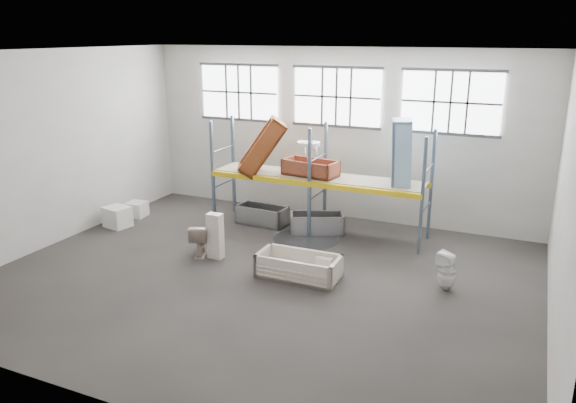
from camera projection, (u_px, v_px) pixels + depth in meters
The scene contains 34 objects.
floor at pixel (261, 279), 12.82m from camera, with size 12.00×10.00×0.10m, color #433E3A.
ceiling at pixel (258, 49), 11.34m from camera, with size 12.00×10.00×0.10m, color silver.
wall_back at pixel (337, 134), 16.49m from camera, with size 12.00×0.10×5.00m, color #AEAAA2.
wall_front at pixel (93, 251), 7.67m from camera, with size 12.00×0.10×5.00m, color #ACA8A0.
wall_left at pixel (51, 149), 14.44m from camera, with size 0.10×10.00×5.00m, color #B7B3AA.
wall_right at pixel (570, 205), 9.72m from camera, with size 0.10×10.00×5.00m, color #B2AEA4.
window_left at pixel (239, 92), 17.33m from camera, with size 2.60×0.04×1.60m, color white.
window_mid at pixel (337, 97), 16.08m from camera, with size 2.60×0.04×1.60m, color white.
window_right at pixel (451, 102), 14.83m from camera, with size 2.60×0.04×1.60m, color white.
rack_upright_la at pixel (213, 173), 16.07m from camera, with size 0.08×0.08×3.00m, color slate.
rack_upright_lb at pixel (233, 164), 17.12m from camera, with size 0.08×0.08×3.00m, color slate.
rack_upright_ma at pixel (309, 184), 14.90m from camera, with size 0.08×0.08×3.00m, color slate.
rack_upright_mb at pixel (325, 174), 15.95m from camera, with size 0.08×0.08×3.00m, color slate.
rack_upright_ra at pixel (422, 197), 13.73m from camera, with size 0.08×0.08×3.00m, color slate.
rack_upright_rb at pixel (431, 185), 14.78m from camera, with size 0.08×0.08×3.00m, color slate.
rack_beam_front at pixel (309, 184), 14.90m from camera, with size 6.00×0.10×0.14m, color yellow.
rack_beam_back at pixel (325, 174), 15.95m from camera, with size 6.00×0.10×0.14m, color yellow.
shelf_deck at pixel (318, 176), 15.40m from camera, with size 5.90×1.10×0.03m, color gray.
wet_patch at pixel (306, 239), 15.16m from camera, with size 1.80×1.80×0.00m, color black.
bathtub_beige at pixel (299, 266), 12.71m from camera, with size 1.87×0.88×0.55m, color beige, non-canonical shape.
cistern_spare at pixel (325, 265), 12.77m from camera, with size 0.38×0.18×0.37m, color beige.
sink_in_tub at pixel (282, 264), 13.15m from camera, with size 0.46×0.46×0.16m, color beige.
toilet_beige at pixel (200, 239), 14.01m from camera, with size 0.46×0.80×0.82m, color #C4AFA1.
cistern_tall at pixel (215, 236), 13.75m from camera, with size 0.37×0.24×1.15m, color beige.
toilet_white at pixel (447, 271), 12.10m from camera, with size 0.39×0.39×0.86m, color white.
steel_tub_left at pixel (262, 215), 16.32m from camera, with size 1.46×0.68×0.54m, color #ADB1B6, non-canonical shape.
steel_tub_right at pixel (317, 223), 15.60m from camera, with size 1.48×0.69×0.54m, color #B8B9C0, non-canonical shape.
rust_tub_flat at pixel (310, 168), 15.33m from camera, with size 1.51×0.71×0.42m, color #9A4E29, non-canonical shape.
rust_tub_tilted at pixel (262, 147), 15.69m from camera, with size 1.75×0.82×0.49m, color brown, non-canonical shape.
sink_on_shelf at pixel (308, 160), 14.99m from camera, with size 0.61×0.47×0.54m, color white.
blue_tub_upright at pixel (401, 154), 14.32m from camera, with size 1.75×0.82×0.49m, color #8BB0D1, non-canonical shape.
bucket at pixel (270, 269), 12.81m from camera, with size 0.30×0.30×0.35m, color beige.
carton_near at pixel (117, 217), 16.08m from camera, with size 0.68×0.59×0.59m, color white.
carton_far at pixel (137, 209), 16.98m from camera, with size 0.54×0.54×0.45m, color silver.
Camera 1 is at (5.36, -10.48, 5.37)m, focal length 34.86 mm.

